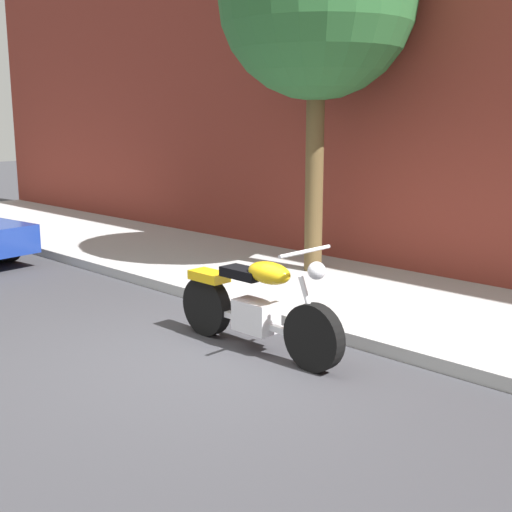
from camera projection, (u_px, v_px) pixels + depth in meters
The scene contains 5 objects.
ground_plane at pixel (209, 360), 6.62m from camera, with size 60.00×60.00×0.00m, color #38383D.
sidewalk at pixel (372, 299), 8.54m from camera, with size 25.09×2.96×0.14m, color #AAAAAA.
building_facade at pixel (457, 0), 8.96m from camera, with size 25.09×0.50×7.76m, color maroon.
motorcycle at pixel (256, 307), 6.78m from camera, with size 2.17×0.70×1.15m.
street_tree at pixel (317, 1), 9.09m from camera, with size 2.71×2.71×5.27m.
Camera 1 is at (4.74, -4.14, 2.36)m, focal length 47.12 mm.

